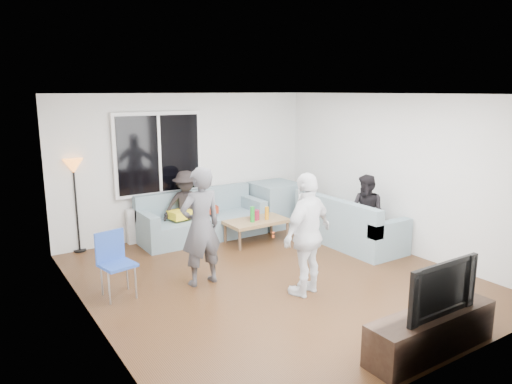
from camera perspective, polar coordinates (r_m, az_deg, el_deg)
floor at (r=6.97m, az=2.04°, el=-10.42°), size 5.00×5.50×0.04m
ceiling at (r=6.44m, az=2.22°, el=11.83°), size 5.00×5.50×0.04m
wall_back at (r=8.95m, az=-8.16°, el=3.31°), size 5.00×0.04×2.60m
wall_front at (r=4.67m, az=22.19°, el=-5.61°), size 5.00×0.04×2.60m
wall_left at (r=5.56m, az=-19.64°, el=-2.67°), size 0.04×5.50×2.60m
wall_right at (r=8.27m, az=16.56°, el=2.21°), size 0.04×5.50×2.60m
window_frame at (r=8.61m, az=-11.61°, el=4.52°), size 1.62×0.06×1.47m
window_glass at (r=8.57m, az=-11.51°, el=4.49°), size 1.50×0.02×1.35m
window_mullion at (r=8.56m, az=-11.49°, el=4.48°), size 0.05×0.03×1.35m
radiator at (r=8.82m, az=-11.18°, el=-3.52°), size 1.30×0.12×0.62m
potted_plant at (r=8.84m, az=-8.63°, el=-0.12°), size 0.20×0.16×0.36m
vase at (r=8.59m, az=-13.09°, el=-1.27°), size 0.18×0.18×0.18m
sofa_back_section at (r=8.70m, az=-6.43°, el=-2.79°), size 2.30×0.85×0.85m
sofa_right_section at (r=8.46m, az=11.16°, el=-3.37°), size 2.00×0.85×0.85m
sofa_corner at (r=9.51m, az=2.33°, el=-1.43°), size 0.85×0.85×0.85m
cushion_yellow at (r=8.48m, az=-9.05°, el=-2.67°), size 0.42×0.37×0.14m
cushion_red at (r=8.78m, az=-5.92°, el=-2.06°), size 0.40×0.36×0.13m
coffee_table at (r=8.49m, az=0.06°, el=-4.66°), size 1.10×0.60×0.40m
pitcher at (r=8.44m, az=-0.15°, el=-2.76°), size 0.17×0.17×0.17m
side_chair at (r=6.47m, az=-16.26°, el=-8.47°), size 0.47×0.47×0.86m
floor_lamp at (r=8.37m, az=-20.74°, el=-1.60°), size 0.32×0.32×1.56m
player_left at (r=6.55m, az=-6.64°, el=-4.14°), size 0.62×0.42×1.65m
player_right at (r=6.24m, az=6.20°, el=-5.06°), size 1.03×0.66×1.63m
spectator_right at (r=8.14m, az=13.15°, el=-2.49°), size 0.58×0.70×1.29m
spectator_back at (r=8.55m, az=-8.39°, el=-1.67°), size 0.90×0.63×1.27m
tv_console at (r=5.39m, az=20.26°, el=-15.48°), size 1.60×0.40×0.44m
television at (r=5.19m, az=20.67°, el=-10.51°), size 0.99×0.13×0.57m
bottle_b at (r=8.27m, az=-0.43°, el=-2.69°), size 0.08×0.08×0.28m
bottle_d at (r=8.44m, az=1.31°, el=-2.55°), size 0.07×0.07×0.23m
bottle_c at (r=8.55m, az=-0.43°, el=-2.43°), size 0.07×0.07×0.21m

